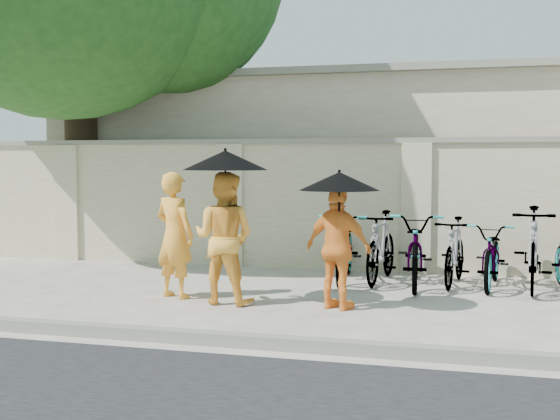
# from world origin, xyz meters

# --- Properties ---
(ground) EXTENTS (80.00, 80.00, 0.00)m
(ground) POSITION_xyz_m (0.00, 0.00, 0.00)
(ground) COLOR beige
(kerb) EXTENTS (40.00, 0.16, 0.12)m
(kerb) POSITION_xyz_m (0.00, -1.70, 0.06)
(kerb) COLOR gray
(kerb) RESTS_ON ground
(compound_wall) EXTENTS (20.00, 0.30, 2.00)m
(compound_wall) POSITION_xyz_m (1.00, 3.20, 1.00)
(compound_wall) COLOR beige
(compound_wall) RESTS_ON ground
(building_behind) EXTENTS (14.00, 6.00, 3.20)m
(building_behind) POSITION_xyz_m (2.00, 7.00, 1.60)
(building_behind) COLOR beige
(building_behind) RESTS_ON ground
(monk_left) EXTENTS (0.68, 0.56, 1.59)m
(monk_left) POSITION_xyz_m (-0.81, 0.34, 0.79)
(monk_left) COLOR #FFA731
(monk_left) RESTS_ON ground
(monk_center) EXTENTS (0.83, 0.67, 1.60)m
(monk_center) POSITION_xyz_m (-0.09, 0.16, 0.80)
(monk_center) COLOR #FFB03A
(monk_center) RESTS_ON ground
(parasol_center) EXTENTS (1.02, 1.02, 0.95)m
(parasol_center) POSITION_xyz_m (-0.04, 0.08, 1.73)
(parasol_center) COLOR black
(parasol_center) RESTS_ON ground
(monk_right) EXTENTS (0.91, 0.64, 1.44)m
(monk_right) POSITION_xyz_m (1.30, 0.16, 0.72)
(monk_right) COLOR orange
(monk_right) RESTS_ON ground
(parasol_right) EXTENTS (0.92, 0.92, 0.79)m
(parasol_right) POSITION_xyz_m (1.32, 0.08, 1.49)
(parasol_right) COLOR black
(parasol_right) RESTS_ON ground
(bike_0) EXTENTS (0.80, 1.93, 0.99)m
(bike_0) POSITION_xyz_m (1.07, 2.09, 0.50)
(bike_0) COLOR #AEAEAE
(bike_0) RESTS_ON ground
(bike_1) EXTENTS (0.65, 1.73, 1.02)m
(bike_1) POSITION_xyz_m (1.58, 2.10, 0.51)
(bike_1) COLOR #AEAEAE
(bike_1) RESTS_ON ground
(bike_2) EXTENTS (0.81, 2.00, 1.03)m
(bike_2) POSITION_xyz_m (2.08, 1.91, 0.52)
(bike_2) COLOR #AEAEAE
(bike_2) RESTS_ON ground
(bike_3) EXTENTS (0.65, 1.62, 0.95)m
(bike_3) POSITION_xyz_m (2.59, 2.09, 0.47)
(bike_3) COLOR #AEAEAE
(bike_3) RESTS_ON ground
(bike_4) EXTENTS (0.79, 1.77, 0.90)m
(bike_4) POSITION_xyz_m (3.10, 2.09, 0.45)
(bike_4) COLOR #AEAEAE
(bike_4) RESTS_ON ground
(bike_5) EXTENTS (0.69, 1.90, 1.12)m
(bike_5) POSITION_xyz_m (3.61, 2.03, 0.56)
(bike_5) COLOR #AEAEAE
(bike_5) RESTS_ON ground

